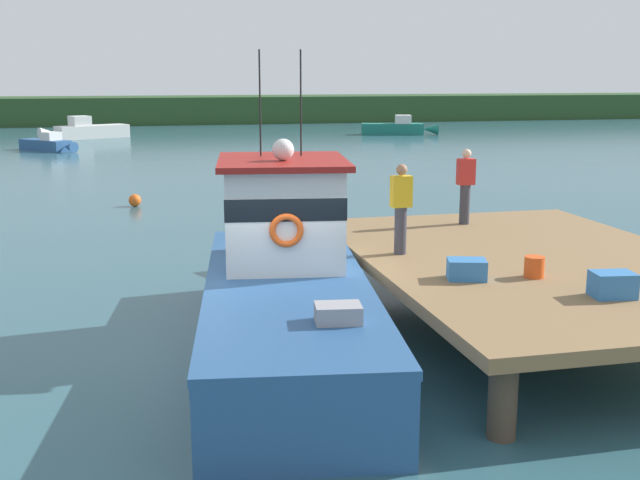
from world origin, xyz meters
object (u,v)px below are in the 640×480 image
object	(u,v)px
crate_single_far	(467,269)
moored_boat_outer_mooring	(48,144)
bait_bucket	(534,267)
deckhand_further_back	(465,185)
moored_boat_off_the_point	(86,131)
deckhand_by_the_boat	(401,207)
mooring_buoy_spare_mooring	(135,200)
moored_boat_near_channel	(398,128)
main_fishing_boat	(285,284)
crate_single_by_cleat	(613,285)

from	to	relation	value
crate_single_far	moored_boat_outer_mooring	size ratio (longest dim) A/B	0.16
bait_bucket	deckhand_further_back	bearing A→B (deg)	80.51
moored_boat_off_the_point	moored_boat_outer_mooring	size ratio (longest dim) A/B	1.60
deckhand_further_back	moored_boat_off_the_point	xyz separation A→B (m)	(-10.26, 41.58, -1.52)
crate_single_far	moored_boat_off_the_point	distance (m)	46.73
crate_single_far	deckhand_by_the_boat	distance (m)	2.12
moored_boat_off_the_point	mooring_buoy_spare_mooring	xyz separation A→B (m)	(3.25, -30.24, -0.33)
moored_boat_outer_mooring	moored_boat_near_channel	bearing A→B (deg)	16.94
main_fishing_boat	crate_single_by_cleat	distance (m)	5.06
crate_single_far	deckhand_further_back	xyz separation A→B (m)	(1.86, 4.38, 0.70)
main_fishing_boat	mooring_buoy_spare_mooring	size ratio (longest dim) A/B	23.67
crate_single_by_cleat	moored_boat_near_channel	xyz separation A→B (m)	(12.28, 45.86, -0.89)
bait_bucket	deckhand_further_back	xyz separation A→B (m)	(0.75, 4.52, 0.69)
crate_single_far	deckhand_by_the_boat	xyz separation A→B (m)	(-0.44, 1.95, 0.70)
deckhand_further_back	moored_boat_near_channel	distance (m)	41.86
crate_single_by_cleat	moored_boat_near_channel	distance (m)	47.48
crate_single_by_cleat	moored_boat_outer_mooring	world-z (taller)	crate_single_by_cleat
moored_boat_outer_mooring	deckhand_further_back	bearing A→B (deg)	-70.02
deckhand_further_back	deckhand_by_the_boat	bearing A→B (deg)	-133.38
bait_bucket	deckhand_by_the_boat	bearing A→B (deg)	126.54
moored_boat_off_the_point	mooring_buoy_spare_mooring	world-z (taller)	moored_boat_off_the_point
bait_bucket	moored_boat_near_channel	bearing A→B (deg)	73.93
crate_single_by_cleat	moored_boat_off_the_point	xyz separation A→B (m)	(-10.06, 47.39, -0.84)
deckhand_by_the_boat	moored_boat_off_the_point	xyz separation A→B (m)	(-7.96, 44.01, -1.52)
crate_single_far	moored_boat_near_channel	distance (m)	46.57
deckhand_by_the_boat	bait_bucket	bearing A→B (deg)	-53.46
mooring_buoy_spare_mooring	moored_boat_off_the_point	bearing A→B (deg)	96.13
moored_boat_near_channel	moored_boat_outer_mooring	distance (m)	25.07
crate_single_by_cleat	bait_bucket	xyz separation A→B (m)	(-0.56, 1.30, -0.02)
bait_bucket	moored_boat_near_channel	size ratio (longest dim) A/B	0.06
crate_single_by_cleat	moored_boat_outer_mooring	size ratio (longest dim) A/B	0.16
crate_single_far	deckhand_by_the_boat	world-z (taller)	deckhand_by_the_boat
deckhand_further_back	mooring_buoy_spare_mooring	world-z (taller)	deckhand_further_back
deckhand_by_the_boat	moored_boat_off_the_point	size ratio (longest dim) A/B	0.27
bait_bucket	moored_boat_outer_mooring	size ratio (longest dim) A/B	0.09
bait_bucket	deckhand_by_the_boat	distance (m)	2.68
bait_bucket	mooring_buoy_spare_mooring	world-z (taller)	bait_bucket
deckhand_further_back	moored_boat_outer_mooring	distance (m)	34.88
crate_single_by_cleat	deckhand_further_back	world-z (taller)	deckhand_further_back
moored_boat_off_the_point	bait_bucket	bearing A→B (deg)	-78.35
crate_single_far	moored_boat_off_the_point	size ratio (longest dim) A/B	0.10
bait_bucket	moored_boat_near_channel	distance (m)	46.38
crate_single_by_cleat	mooring_buoy_spare_mooring	world-z (taller)	crate_single_by_cleat
crate_single_by_cleat	moored_boat_near_channel	size ratio (longest dim) A/B	0.10
deckhand_further_back	mooring_buoy_spare_mooring	bearing A→B (deg)	121.72
deckhand_by_the_boat	crate_single_far	bearing A→B (deg)	-77.26
bait_bucket	mooring_buoy_spare_mooring	distance (m)	17.09
bait_bucket	moored_boat_near_channel	world-z (taller)	bait_bucket
deckhand_by_the_boat	deckhand_further_back	world-z (taller)	same
main_fishing_boat	moored_boat_near_channel	xyz separation A→B (m)	(16.66, 43.34, -0.51)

